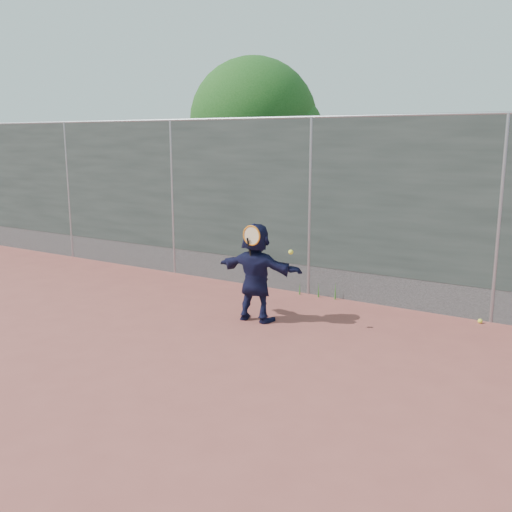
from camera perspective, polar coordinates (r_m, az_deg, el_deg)
The scene contains 7 objects.
ground at distance 7.21m, azimuth -7.46°, elevation -10.05°, with size 80.00×80.00×0.00m, color #9E4C42.
player at distance 8.36m, azimuth 0.00°, elevation -1.64°, with size 1.36×0.43×1.46m, color #131536.
ball_ground at distance 9.02m, azimuth 21.51°, elevation -6.07°, with size 0.07×0.07×0.07m, color yellow.
fence at distance 9.72m, azimuth 5.44°, elevation 5.28°, with size 20.00×0.06×3.03m.
swing_action at distance 8.03m, azimuth -0.07°, elevation 1.78°, with size 0.77×0.15×0.51m.
tree_left at distance 13.71m, azimuth 0.42°, elevation 12.87°, with size 3.15×3.00×4.53m.
weed_clump at distance 9.76m, azimuth 6.52°, elevation -3.38°, with size 0.68×0.07×0.30m.
Camera 1 is at (4.27, -5.17, 2.66)m, focal length 40.00 mm.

